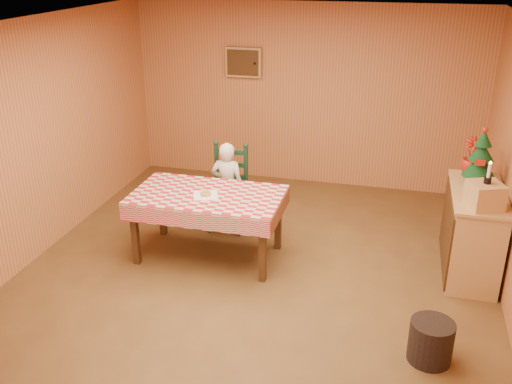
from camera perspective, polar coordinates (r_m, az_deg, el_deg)
ground at (r=6.08m, az=-0.48°, el=-8.98°), size 6.00×6.00×0.00m
cabin_walls at (r=5.85m, az=0.81°, el=9.17°), size 5.10×6.05×2.65m
dining_table at (r=6.29m, az=-4.87°, el=-0.86°), size 1.66×0.96×0.77m
ladder_chair at (r=7.05m, az=-2.73°, el=0.28°), size 0.44×0.40×1.08m
seated_child at (r=6.98m, az=-2.87°, el=0.55°), size 0.41×0.27×1.12m
napkin at (r=6.21m, az=-5.05°, el=-0.33°), size 0.34×0.34×0.00m
donut at (r=6.21m, az=-5.06°, el=-0.15°), size 0.12×0.12×0.04m
shelf_unit at (r=6.49m, az=20.74°, el=-3.73°), size 0.54×1.24×0.93m
crate at (r=5.90m, az=21.92°, el=-0.32°), size 0.39×0.39×0.25m
christmas_tree at (r=6.45m, az=21.56°, el=3.17°), size 0.34×0.34×0.62m
flower_arrangement at (r=6.75m, az=20.81°, el=3.41°), size 0.29×0.29×0.40m
candle_set at (r=5.83m, az=22.19°, el=1.40°), size 0.07×0.07×0.22m
storage_bin at (r=5.18m, az=17.08°, el=-14.08°), size 0.41×0.41×0.37m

